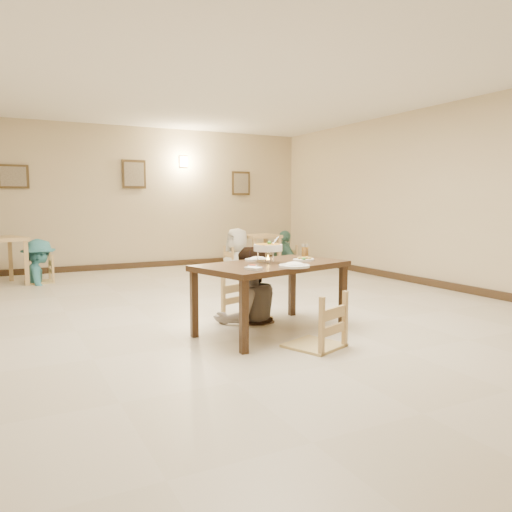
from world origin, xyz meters
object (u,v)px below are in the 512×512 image
chair_far (246,279)px  bg_diner_c (237,228)px  bg_diner_b (38,239)px  chair_near (315,295)px  bg_chair_lr (38,256)px  curry_warmer (268,248)px  bg_chair_rr (285,246)px  bg_chair_rl (237,248)px  main_table (272,270)px  main_diner (248,247)px  drink_glass (305,251)px  bg_table_right (260,241)px  bg_diner_d (285,231)px

chair_far → bg_diner_c: 4.40m
chair_far → bg_diner_b: bearing=97.3°
chair_near → bg_diner_b: size_ratio=0.67×
chair_near → bg_chair_lr: (-2.12, 5.48, -0.05)m
curry_warmer → bg_chair_rr: curry_warmer is taller
chair_near → bg_chair_rl: chair_near is taller
main_table → chair_near: 0.72m
bg_chair_rr → main_table: bearing=-33.0°
main_diner → drink_glass: size_ratio=10.75×
drink_glass → chair_far: bearing=145.9°
drink_glass → chair_near: bearing=-117.8°
main_diner → bg_table_right: (2.35, 4.17, -0.31)m
bg_chair_lr → bg_diner_c: 3.83m
chair_far → main_diner: bearing=-123.7°
curry_warmer → bg_table_right: (2.37, 4.71, -0.34)m
bg_chair_rl → bg_chair_rr: bearing=-94.1°
main_table → main_diner: (0.00, 0.58, 0.21)m
bg_chair_lr → bg_diner_d: 4.96m
bg_table_right → drink_glass: bearing=-111.3°
curry_warmer → bg_diner_d: (2.94, 4.63, -0.13)m
bg_chair_rr → bg_diner_d: bg_diner_d is taller
drink_glass → bg_chair_rr: drink_glass is taller
main_table → bg_chair_lr: bearing=97.4°
chair_far → bg_diner_c: bearing=47.1°
drink_glass → bg_chair_lr: bg_chair_lr is taller
bg_table_right → main_diner: bearing=-119.4°
bg_chair_lr → bg_diner_d: size_ratio=0.59×
main_diner → bg_diner_c: bearing=-115.0°
main_diner → bg_chair_rr: bearing=-127.0°
chair_far → bg_chair_lr: size_ratio=1.04×
main_diner → bg_diner_c: 4.48m
main_table → bg_chair_rl: bg_chair_rl is taller
main_diner → bg_diner_d: size_ratio=1.11×
bg_table_right → bg_chair_lr: bearing=179.6°
chair_far → bg_chair_rl: (1.75, 4.01, -0.02)m
bg_chair_rl → bg_chair_lr: bearing=85.7°
curry_warmer → bg_chair_lr: (-2.00, 4.75, -0.46)m
bg_diner_b → bg_diner_d: 4.94m
bg_diner_c → chair_near: bearing=-18.7°
bg_diner_b → curry_warmer: bearing=-162.1°
bg_chair_rr → bg_chair_rl: bearing=-92.1°
bg_chair_rl → bg_chair_rr: bg_chair_rl is taller
chair_near → bg_table_right: bearing=-133.7°
curry_warmer → bg_diner_c: size_ratio=0.20×
bg_chair_lr → bg_diner_b: bg_diner_b is taller
bg_table_right → bg_chair_rr: size_ratio=0.80×
bg_chair_rr → bg_diner_d: 0.35m
bg_chair_rl → bg_diner_d: bg_diner_d is taller
main_diner → curry_warmer: bearing=85.7°
bg_diner_c → bg_diner_d: size_ratio=1.09×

